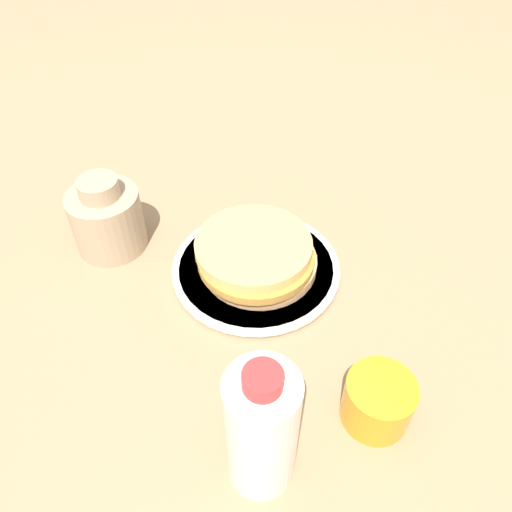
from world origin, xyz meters
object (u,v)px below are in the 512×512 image
(juice_glass, at_px, (378,401))
(cream_jug, at_px, (107,218))
(pancake_stack, at_px, (256,255))
(water_bottle_near, at_px, (262,430))
(plate, at_px, (256,268))

(juice_glass, bearing_deg, cream_jug, -154.66)
(pancake_stack, distance_m, water_bottle_near, 0.30)
(plate, distance_m, juice_glass, 0.27)
(plate, height_order, cream_jug, cream_jug)
(pancake_stack, distance_m, cream_jug, 0.24)
(juice_glass, relative_size, water_bottle_near, 0.42)
(juice_glass, xyz_separation_m, cream_jug, (-0.43, -0.20, 0.02))
(juice_glass, bearing_deg, pancake_stack, -175.09)
(plate, bearing_deg, juice_glass, 4.84)
(pancake_stack, relative_size, cream_jug, 1.45)
(pancake_stack, xyz_separation_m, juice_glass, (0.27, 0.02, -0.00))
(juice_glass, bearing_deg, plate, -175.16)
(plate, distance_m, cream_jug, 0.24)
(juice_glass, relative_size, cream_jug, 0.64)
(pancake_stack, bearing_deg, plate, 171.19)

